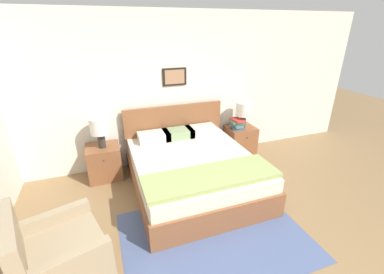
{
  "coord_description": "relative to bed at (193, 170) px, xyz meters",
  "views": [
    {
      "loc": [
        -1.23,
        -1.43,
        2.34
      ],
      "look_at": [
        -0.14,
        1.55,
        0.96
      ],
      "focal_mm": 24.0,
      "sensor_mm": 36.0,
      "label": 1
    }
  ],
  "objects": [
    {
      "name": "wall_back",
      "position": [
        0.05,
        1.09,
        0.99
      ],
      "size": [
        7.59,
        0.09,
        2.6
      ],
      "color": "silver",
      "rests_on": "ground_plane"
    },
    {
      "name": "area_rug_main",
      "position": [
        -0.11,
        -1.06,
        -0.3
      ],
      "size": [
        2.17,
        1.59,
        0.01
      ],
      "color": "#47567F",
      "rests_on": "ground_plane"
    },
    {
      "name": "bed",
      "position": [
        0.0,
        0.0,
        0.0
      ],
      "size": [
        1.78,
        2.06,
        1.07
      ],
      "color": "brown",
      "rests_on": "ground_plane"
    },
    {
      "name": "armchair",
      "position": [
        -1.79,
        -1.04,
        -0.02
      ],
      "size": [
        0.97,
        0.98,
        0.86
      ],
      "rotation": [
        0.0,
        0.0,
        -1.29
      ],
      "color": "#998466",
      "rests_on": "ground_plane"
    },
    {
      "name": "nightstand_near_window",
      "position": [
        -1.27,
        0.78,
        -0.03
      ],
      "size": [
        0.52,
        0.49,
        0.56
      ],
      "color": "brown",
      "rests_on": "ground_plane"
    },
    {
      "name": "nightstand_by_door",
      "position": [
        1.27,
        0.78,
        -0.03
      ],
      "size": [
        0.52,
        0.49,
        0.56
      ],
      "color": "brown",
      "rests_on": "ground_plane"
    },
    {
      "name": "table_lamp_near_window",
      "position": [
        -1.26,
        0.76,
        0.59
      ],
      "size": [
        0.29,
        0.29,
        0.49
      ],
      "color": "#2D2823",
      "rests_on": "nightstand_near_window"
    },
    {
      "name": "table_lamp_by_door",
      "position": [
        1.28,
        0.76,
        0.59
      ],
      "size": [
        0.29,
        0.29,
        0.49
      ],
      "color": "#2D2823",
      "rests_on": "nightstand_by_door"
    },
    {
      "name": "book_thick_bottom",
      "position": [
        1.15,
        0.73,
        0.28
      ],
      "size": [
        0.21,
        0.22,
        0.04
      ],
      "rotation": [
        0.0,
        0.0,
        -0.14
      ],
      "color": "#335693",
      "rests_on": "nightstand_by_door"
    },
    {
      "name": "book_hardcover_middle",
      "position": [
        1.15,
        0.73,
        0.32
      ],
      "size": [
        0.18,
        0.24,
        0.04
      ],
      "rotation": [
        0.0,
        0.0,
        0.08
      ],
      "color": "#4C7551",
      "rests_on": "book_thick_bottom"
    },
    {
      "name": "book_novel_upper",
      "position": [
        1.15,
        0.73,
        0.36
      ],
      "size": [
        0.21,
        0.22,
        0.03
      ],
      "rotation": [
        0.0,
        0.0,
        0.08
      ],
      "color": "#335693",
      "rests_on": "book_hardcover_middle"
    },
    {
      "name": "book_slim_near_top",
      "position": [
        1.15,
        0.73,
        0.39
      ],
      "size": [
        0.24,
        0.24,
        0.04
      ],
      "rotation": [
        0.0,
        0.0,
        -0.12
      ],
      "color": "#4C7551",
      "rests_on": "book_novel_upper"
    },
    {
      "name": "book_paperback_top",
      "position": [
        1.15,
        0.73,
        0.43
      ],
      "size": [
        0.2,
        0.29,
        0.03
      ],
      "rotation": [
        0.0,
        0.0,
        0.11
      ],
      "color": "#B7332D",
      "rests_on": "book_slim_near_top"
    }
  ]
}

